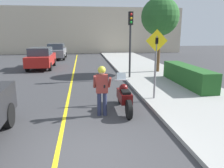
# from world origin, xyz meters

# --- Properties ---
(ground_plane) EXTENTS (80.00, 80.00, 0.00)m
(ground_plane) POSITION_xyz_m (0.00, 0.00, 0.00)
(ground_plane) COLOR #38383A
(sidewalk_curb) EXTENTS (4.40, 44.00, 0.13)m
(sidewalk_curb) POSITION_xyz_m (4.80, 4.00, 0.06)
(sidewalk_curb) COLOR #9E9E99
(sidewalk_curb) RESTS_ON ground
(road_center_line) EXTENTS (0.12, 36.00, 0.01)m
(road_center_line) POSITION_xyz_m (-0.60, 6.00, 0.00)
(road_center_line) COLOR yellow
(road_center_line) RESTS_ON ground
(building_backdrop) EXTENTS (28.00, 1.20, 6.12)m
(building_backdrop) POSITION_xyz_m (0.00, 26.00, 3.06)
(building_backdrop) COLOR beige
(building_backdrop) RESTS_ON ground
(motorcycle) EXTENTS (0.62, 2.34, 1.31)m
(motorcycle) POSITION_xyz_m (1.57, 2.92, 0.51)
(motorcycle) COLOR black
(motorcycle) RESTS_ON ground
(person_biker) EXTENTS (0.59, 0.48, 1.76)m
(person_biker) POSITION_xyz_m (0.71, 2.50, 1.08)
(person_biker) COLOR #282D4C
(person_biker) RESTS_ON ground
(crossing_sign) EXTENTS (0.91, 0.08, 2.85)m
(crossing_sign) POSITION_xyz_m (3.04, 3.85, 1.84)
(crossing_sign) COLOR slate
(crossing_sign) RESTS_ON sidewalk_curb
(traffic_light) EXTENTS (0.26, 0.30, 3.90)m
(traffic_light) POSITION_xyz_m (2.95, 8.31, 2.83)
(traffic_light) COLOR #2D2D30
(traffic_light) RESTS_ON sidewalk_curb
(hedge_row) EXTENTS (0.90, 4.56, 0.97)m
(hedge_row) POSITION_xyz_m (5.60, 6.06, 0.62)
(hedge_row) COLOR #235623
(hedge_row) RESTS_ON sidewalk_curb
(street_tree) EXTENTS (2.56, 2.56, 5.04)m
(street_tree) POSITION_xyz_m (5.37, 10.09, 3.87)
(street_tree) COLOR brown
(street_tree) RESTS_ON sidewalk_curb
(parked_car_red) EXTENTS (1.88, 4.20, 1.68)m
(parked_car_red) POSITION_xyz_m (-3.21, 13.38, 0.86)
(parked_car_red) COLOR black
(parked_car_red) RESTS_ON ground
(parked_car_grey) EXTENTS (1.88, 4.20, 1.68)m
(parked_car_grey) POSITION_xyz_m (-2.68, 19.70, 0.86)
(parked_car_grey) COLOR black
(parked_car_grey) RESTS_ON ground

